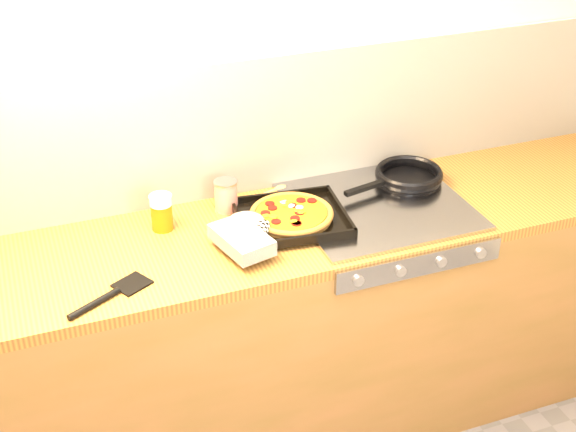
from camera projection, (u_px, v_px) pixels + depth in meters
name	position (u px, v px, depth m)	size (l,w,h in m)	color
room_shell	(230.00, 130.00, 2.80)	(3.20, 3.20, 3.20)	white
counter_run	(261.00, 337.00, 2.92)	(3.20, 0.62, 0.90)	#915E38
stovetop	(379.00, 207.00, 2.83)	(0.60, 0.56, 0.02)	#9B9CA1
pizza_on_tray	(277.00, 221.00, 2.67)	(0.50, 0.41, 0.06)	black
frying_pan	(408.00, 176.00, 2.96)	(0.44, 0.30, 0.04)	black
tomato_can	(226.00, 196.00, 2.78)	(0.10, 0.10, 0.12)	#A4130D
juice_glass	(162.00, 212.00, 2.67)	(0.09, 0.09, 0.13)	#C35E0B
wooden_spoon	(262.00, 196.00, 2.88)	(0.29, 0.13, 0.02)	tan
black_spatula	(110.00, 295.00, 2.36)	(0.27, 0.18, 0.02)	black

